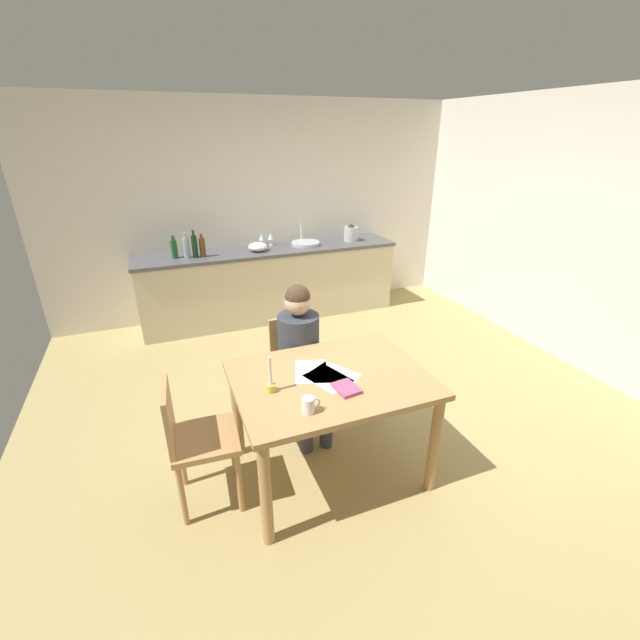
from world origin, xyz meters
name	(u,v)px	position (x,y,z in m)	size (l,w,h in m)	color
ground_plane	(342,413)	(0.00, 0.00, -0.02)	(5.20, 5.20, 0.04)	tan
wall_back	(260,211)	(0.00, 2.60, 1.30)	(5.20, 0.12, 2.60)	silver
wall_right	(596,237)	(2.60, 0.00, 1.30)	(0.12, 5.20, 2.60)	silver
kitchen_counter	(271,283)	(0.00, 2.24, 0.45)	(3.20, 0.64, 0.90)	beige
dining_table	(331,391)	(-0.37, -0.59, 0.66)	(1.24, 0.94, 0.77)	tan
chair_at_table	(296,365)	(-0.37, 0.12, 0.48)	(0.40, 0.40, 0.85)	tan
person_seated	(302,351)	(-0.37, -0.03, 0.68)	(0.32, 0.59, 1.19)	#333842
chair_side_empty	(194,438)	(-1.25, -0.54, 0.50)	(0.43, 0.43, 0.89)	tan
coffee_mug	(309,405)	(-0.63, -0.90, 0.82)	(0.11, 0.07, 0.10)	white
candlestick	(271,382)	(-0.77, -0.61, 0.84)	(0.06, 0.06, 0.24)	gold
book_magazine	(346,388)	(-0.34, -0.77, 0.79)	(0.13, 0.17, 0.02)	#A94C75
paper_letter	(311,371)	(-0.46, -0.49, 0.78)	(0.21, 0.30, 0.00)	white
paper_bill	(334,374)	(-0.33, -0.58, 0.78)	(0.21, 0.30, 0.00)	white
paper_envelope	(329,379)	(-0.39, -0.61, 0.78)	(0.21, 0.30, 0.00)	white
sink_unit	(305,243)	(0.47, 2.24, 0.92)	(0.36, 0.36, 0.24)	#B2B7BC
bottle_oil	(174,249)	(-1.11, 2.21, 1.01)	(0.07, 0.07, 0.26)	#194C23
bottle_vinegar	(186,247)	(-0.98, 2.17, 1.02)	(0.07, 0.07, 0.29)	#8C999E
bottle_wine_red	(195,246)	(-0.89, 2.16, 1.03)	(0.06, 0.06, 0.31)	black
bottle_sauce	(202,247)	(-0.80, 2.15, 1.01)	(0.07, 0.07, 0.27)	#593319
mixing_bowl	(258,247)	(-0.16, 2.17, 0.95)	(0.23, 0.23, 0.10)	white
stovetop_kettle	(351,233)	(1.11, 2.24, 1.00)	(0.18, 0.18, 0.22)	#B7BABF
wine_glass_near_sink	(271,237)	(0.06, 2.39, 1.01)	(0.07, 0.07, 0.15)	silver
wine_glass_by_kettle	(262,237)	(-0.05, 2.39, 1.01)	(0.07, 0.07, 0.15)	silver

